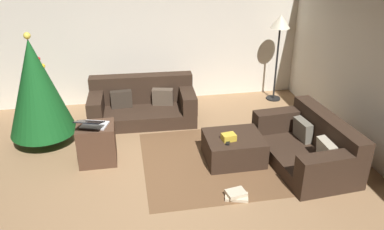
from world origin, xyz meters
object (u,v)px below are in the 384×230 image
at_px(tv_remote, 228,142).
at_px(side_table, 97,144).
at_px(couch_right, 311,146).
at_px(christmas_tree, 37,87).
at_px(ottoman, 234,148).
at_px(couch_left, 143,104).
at_px(book_stack, 236,195).
at_px(laptop, 93,124).
at_px(corner_lamp, 280,28).
at_px(gift_box, 229,137).

distance_m(tv_remote, side_table, 1.85).
bearing_deg(couch_right, christmas_tree, 66.97).
distance_m(couch_right, ottoman, 1.08).
relative_size(couch_left, book_stack, 5.64).
relative_size(tv_remote, laptop, 0.32).
distance_m(couch_left, couch_right, 2.91).
height_order(book_stack, corner_lamp, corner_lamp).
height_order(gift_box, laptop, laptop).
xyz_separation_m(ottoman, corner_lamp, (1.39, 2.01, 1.21)).
height_order(couch_right, corner_lamp, corner_lamp).
bearing_deg(christmas_tree, book_stack, -36.63).
height_order(ottoman, gift_box, gift_box).
height_order(couch_left, ottoman, couch_left).
relative_size(couch_right, gift_box, 8.86).
height_order(gift_box, side_table, side_table).
height_order(ottoman, side_table, side_table).
bearing_deg(side_table, christmas_tree, 139.14).
height_order(christmas_tree, side_table, christmas_tree).
height_order(ottoman, laptop, laptop).
relative_size(couch_right, laptop, 3.29).
height_order(side_table, laptop, laptop).
height_order(couch_left, book_stack, couch_left).
bearing_deg(tv_remote, book_stack, -75.60).
distance_m(couch_right, gift_box, 1.18).
bearing_deg(christmas_tree, tv_remote, -24.00).
xyz_separation_m(gift_box, tv_remote, (-0.03, -0.07, -0.04)).
relative_size(ottoman, book_stack, 2.52).
relative_size(ottoman, side_table, 1.40).
relative_size(couch_left, christmas_tree, 1.04).
distance_m(laptop, book_stack, 2.15).
distance_m(gift_box, side_table, 1.86).
relative_size(gift_box, laptop, 0.37).
relative_size(couch_right, ottoman, 2.04).
relative_size(couch_left, ottoman, 2.24).
relative_size(couch_right, tv_remote, 10.36).
xyz_separation_m(tv_remote, corner_lamp, (1.52, 2.16, 1.01)).
xyz_separation_m(couch_left, tv_remote, (1.06, -1.74, 0.11)).
distance_m(side_table, book_stack, 2.09).
bearing_deg(couch_right, ottoman, 71.47).
relative_size(side_table, corner_lamp, 0.35).
height_order(couch_right, side_table, couch_right).
bearing_deg(corner_lamp, book_stack, -118.89).
distance_m(couch_left, christmas_tree, 1.78).
bearing_deg(book_stack, corner_lamp, 61.11).
distance_m(couch_right, side_table, 3.02).
bearing_deg(tv_remote, corner_lamp, 75.17).
relative_size(christmas_tree, corner_lamp, 1.06).
bearing_deg(couch_right, side_table, 74.89).
bearing_deg(ottoman, corner_lamp, 55.41).
bearing_deg(gift_box, side_table, 168.24).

